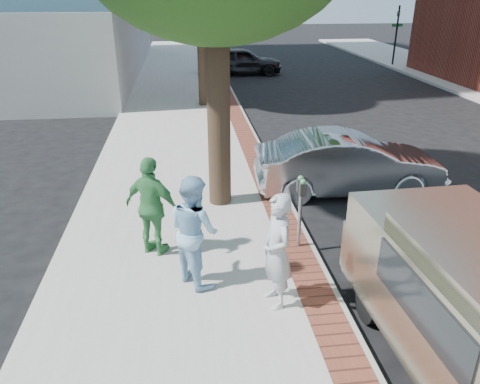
{
  "coord_description": "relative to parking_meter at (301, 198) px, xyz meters",
  "views": [
    {
      "loc": [
        -1.36,
        -8.31,
        4.9
      ],
      "look_at": [
        -0.35,
        0.02,
        1.2
      ],
      "focal_mm": 35.0,
      "sensor_mm": 36.0,
      "label": 1
    }
  ],
  "objects": [
    {
      "name": "ground",
      "position": [
        -0.77,
        0.4,
        -1.21
      ],
      "size": [
        120.0,
        120.0,
        0.0
      ],
      "primitive_type": "plane",
      "color": "black",
      "rests_on": "ground"
    },
    {
      "name": "sidewalk",
      "position": [
        -2.27,
        8.4,
        -1.13
      ],
      "size": [
        5.0,
        60.0,
        0.15
      ],
      "primitive_type": "cube",
      "color": "#9E9991",
      "rests_on": "ground"
    },
    {
      "name": "brick_strip",
      "position": [
        -0.07,
        8.4,
        -1.05
      ],
      "size": [
        0.6,
        60.0,
        0.01
      ],
      "primitive_type": "cube",
      "color": "brown",
      "rests_on": "sidewalk"
    },
    {
      "name": "curb",
      "position": [
        0.28,
        8.4,
        -1.13
      ],
      "size": [
        0.1,
        60.0,
        0.15
      ],
      "primitive_type": "cube",
      "color": "gray",
      "rests_on": "ground"
    },
    {
      "name": "signal_near",
      "position": [
        0.13,
        22.4,
        1.05
      ],
      "size": [
        0.7,
        0.15,
        3.8
      ],
      "color": "black",
      "rests_on": "ground"
    },
    {
      "name": "signal_far",
      "position": [
        11.73,
        22.4,
        1.05
      ],
      "size": [
        0.7,
        0.15,
        3.8
      ],
      "color": "black",
      "rests_on": "ground"
    },
    {
      "name": "parking_meter",
      "position": [
        0.0,
        0.0,
        0.0
      ],
      "size": [
        0.12,
        0.32,
        1.47
      ],
      "color": "gray",
      "rests_on": "sidewalk"
    },
    {
      "name": "person_gray",
      "position": [
        -0.8,
        -1.74,
        -0.09
      ],
      "size": [
        0.59,
        0.78,
        1.93
      ],
      "primitive_type": "imported",
      "rotation": [
        0.0,
        0.0,
        -1.37
      ],
      "color": "#A8A8AD",
      "rests_on": "sidewalk"
    },
    {
      "name": "person_officer",
      "position": [
        -2.06,
        -0.91,
        -0.07
      ],
      "size": [
        1.14,
        1.2,
        1.96
      ],
      "primitive_type": "imported",
      "rotation": [
        0.0,
        0.0,
        2.15
      ],
      "color": "#8AB8D5",
      "rests_on": "sidewalk"
    },
    {
      "name": "person_green",
      "position": [
        -2.81,
        0.11,
        -0.08
      ],
      "size": [
        1.22,
        0.99,
        1.95
      ],
      "primitive_type": "imported",
      "rotation": [
        0.0,
        0.0,
        2.6
      ],
      "color": "#3E8A49",
      "rests_on": "sidewalk"
    },
    {
      "name": "sedan_silver",
      "position": [
        1.94,
        2.82,
        -0.43
      ],
      "size": [
        4.77,
        1.87,
        1.55
      ],
      "primitive_type": "imported",
      "rotation": [
        0.0,
        0.0,
        1.52
      ],
      "color": "#A9ACB0",
      "rests_on": "ground"
    },
    {
      "name": "bg_car",
      "position": [
        1.45,
        20.6,
        -0.4
      ],
      "size": [
        4.74,
        1.97,
        1.6
      ],
      "primitive_type": "imported",
      "rotation": [
        0.0,
        0.0,
        1.55
      ],
      "color": "black",
      "rests_on": "ground"
    }
  ]
}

